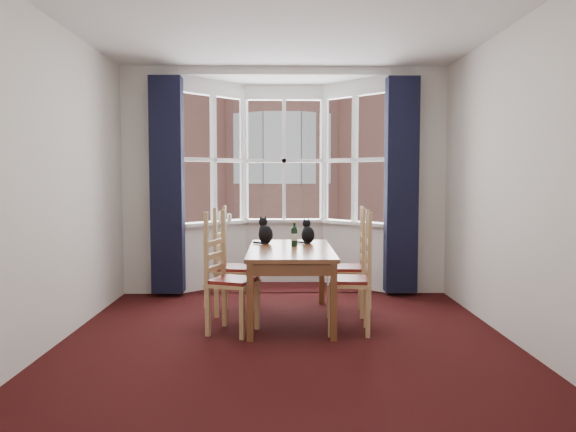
{
  "coord_description": "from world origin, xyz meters",
  "views": [
    {
      "loc": [
        -0.05,
        -4.73,
        1.45
      ],
      "look_at": [
        0.03,
        1.05,
        1.05
      ],
      "focal_mm": 35.0,
      "sensor_mm": 36.0,
      "label": 1
    }
  ],
  "objects_px": {
    "candle_short": "(229,218)",
    "candle_tall": "(221,216)",
    "cat_right": "(308,234)",
    "chair_left_near": "(224,282)",
    "chair_left_far": "(228,270)",
    "cat_left": "(265,233)",
    "wine_bottle": "(294,235)",
    "chair_right_near": "(359,282)",
    "chair_right_far": "(354,270)",
    "dining_table": "(291,256)"
  },
  "relations": [
    {
      "from": "dining_table",
      "to": "cat_left",
      "type": "relative_size",
      "value": 5.18
    },
    {
      "from": "chair_right_near",
      "to": "cat_left",
      "type": "height_order",
      "value": "cat_left"
    },
    {
      "from": "chair_right_near",
      "to": "cat_right",
      "type": "distance_m",
      "value": 1.07
    },
    {
      "from": "chair_left_near",
      "to": "chair_right_far",
      "type": "distance_m",
      "value": 1.46
    },
    {
      "from": "cat_right",
      "to": "candle_tall",
      "type": "height_order",
      "value": "candle_tall"
    },
    {
      "from": "cat_left",
      "to": "candle_tall",
      "type": "relative_size",
      "value": 2.22
    },
    {
      "from": "cat_right",
      "to": "chair_right_far",
      "type": "bearing_deg",
      "value": -23.55
    },
    {
      "from": "dining_table",
      "to": "chair_right_far",
      "type": "xyz_separation_m",
      "value": [
        0.67,
        0.23,
        -0.18
      ]
    },
    {
      "from": "dining_table",
      "to": "chair_right_near",
      "type": "height_order",
      "value": "chair_right_near"
    },
    {
      "from": "chair_left_far",
      "to": "chair_right_near",
      "type": "xyz_separation_m",
      "value": [
        1.28,
        -0.73,
        0.0
      ]
    },
    {
      "from": "chair_right_near",
      "to": "candle_tall",
      "type": "bearing_deg",
      "value": 124.87
    },
    {
      "from": "dining_table",
      "to": "candle_tall",
      "type": "height_order",
      "value": "candle_tall"
    },
    {
      "from": "cat_right",
      "to": "wine_bottle",
      "type": "relative_size",
      "value": 1.06
    },
    {
      "from": "cat_left",
      "to": "cat_right",
      "type": "relative_size",
      "value": 1.1
    },
    {
      "from": "chair_right_far",
      "to": "candle_short",
      "type": "xyz_separation_m",
      "value": [
        -1.45,
        1.51,
        0.45
      ]
    },
    {
      "from": "chair_left_far",
      "to": "cat_left",
      "type": "relative_size",
      "value": 3.04
    },
    {
      "from": "wine_bottle",
      "to": "candle_short",
      "type": "xyz_separation_m",
      "value": [
        -0.82,
        1.57,
        0.07
      ]
    },
    {
      "from": "chair_left_near",
      "to": "chair_right_near",
      "type": "xyz_separation_m",
      "value": [
        1.26,
        -0.03,
        0.0
      ]
    },
    {
      "from": "chair_right_near",
      "to": "candle_tall",
      "type": "distance_m",
      "value": 2.69
    },
    {
      "from": "dining_table",
      "to": "cat_right",
      "type": "xyz_separation_m",
      "value": [
        0.2,
        0.44,
        0.18
      ]
    },
    {
      "from": "chair_left_near",
      "to": "candle_short",
      "type": "relative_size",
      "value": 9.26
    },
    {
      "from": "dining_table",
      "to": "chair_left_near",
      "type": "xyz_separation_m",
      "value": [
        -0.63,
        -0.43,
        -0.18
      ]
    },
    {
      "from": "chair_right_near",
      "to": "chair_left_near",
      "type": "bearing_deg",
      "value": 178.62
    },
    {
      "from": "chair_right_far",
      "to": "chair_right_near",
      "type": "bearing_deg",
      "value": -93.69
    },
    {
      "from": "chair_left_near",
      "to": "wine_bottle",
      "type": "bearing_deg",
      "value": 41.56
    },
    {
      "from": "chair_left_far",
      "to": "chair_right_near",
      "type": "relative_size",
      "value": 1.0
    },
    {
      "from": "cat_right",
      "to": "candle_short",
      "type": "height_order",
      "value": "cat_right"
    },
    {
      "from": "chair_right_near",
      "to": "candle_short",
      "type": "xyz_separation_m",
      "value": [
        -1.4,
        2.2,
        0.45
      ]
    },
    {
      "from": "cat_left",
      "to": "wine_bottle",
      "type": "bearing_deg",
      "value": -38.7
    },
    {
      "from": "wine_bottle",
      "to": "cat_right",
      "type": "bearing_deg",
      "value": 60.72
    },
    {
      "from": "wine_bottle",
      "to": "chair_right_far",
      "type": "bearing_deg",
      "value": 6.08
    },
    {
      "from": "dining_table",
      "to": "chair_left_near",
      "type": "relative_size",
      "value": 1.7
    },
    {
      "from": "cat_left",
      "to": "chair_right_near",
      "type": "bearing_deg",
      "value": -44.35
    },
    {
      "from": "candle_short",
      "to": "candle_tall",
      "type": "bearing_deg",
      "value": -164.74
    },
    {
      "from": "chair_left_near",
      "to": "candle_short",
      "type": "bearing_deg",
      "value": 93.78
    },
    {
      "from": "chair_right_near",
      "to": "cat_right",
      "type": "height_order",
      "value": "cat_right"
    },
    {
      "from": "chair_left_far",
      "to": "wine_bottle",
      "type": "relative_size",
      "value": 3.53
    },
    {
      "from": "candle_tall",
      "to": "cat_right",
      "type": "bearing_deg",
      "value": -49.58
    },
    {
      "from": "chair_left_near",
      "to": "chair_left_far",
      "type": "distance_m",
      "value": 0.7
    },
    {
      "from": "candle_tall",
      "to": "dining_table",
      "type": "bearing_deg",
      "value": -62.66
    },
    {
      "from": "cat_right",
      "to": "wine_bottle",
      "type": "xyz_separation_m",
      "value": [
        -0.15,
        -0.28,
        0.01
      ]
    },
    {
      "from": "chair_left_far",
      "to": "wine_bottle",
      "type": "height_order",
      "value": "wine_bottle"
    },
    {
      "from": "chair_right_far",
      "to": "cat_left",
      "type": "distance_m",
      "value": 1.03
    },
    {
      "from": "chair_right_far",
      "to": "cat_left",
      "type": "relative_size",
      "value": 3.04
    },
    {
      "from": "chair_left_near",
      "to": "cat_left",
      "type": "height_order",
      "value": "cat_left"
    },
    {
      "from": "dining_table",
      "to": "candle_tall",
      "type": "distance_m",
      "value": 1.95
    },
    {
      "from": "wine_bottle",
      "to": "candle_tall",
      "type": "height_order",
      "value": "candle_tall"
    },
    {
      "from": "wine_bottle",
      "to": "chair_left_far",
      "type": "bearing_deg",
      "value": 171.54
    },
    {
      "from": "dining_table",
      "to": "cat_right",
      "type": "bearing_deg",
      "value": 66.1
    },
    {
      "from": "chair_left_far",
      "to": "chair_right_far",
      "type": "distance_m",
      "value": 1.33
    }
  ]
}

